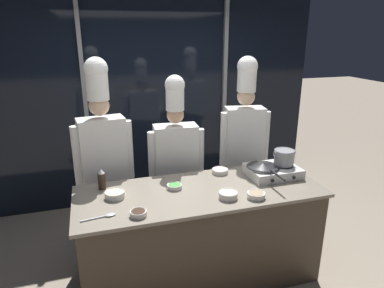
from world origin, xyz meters
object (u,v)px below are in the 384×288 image
Objects in this scene: frying_pan at (263,165)px; prep_bowl_garlic at (228,195)px; prep_bowl_mushrooms at (256,195)px; prep_bowl_onion at (220,171)px; chef_line at (244,134)px; portable_stove at (273,171)px; stock_pot at (284,157)px; squeeze_bottle_soy at (102,179)px; prep_bowl_scallions at (174,186)px; chef_head at (103,148)px; prep_bowl_soy_glaze at (138,213)px; serving_spoon_slotted at (106,216)px; chef_sous at (176,153)px; prep_bowl_noodles at (115,194)px.

prep_bowl_garlic is (-0.48, -0.30, -0.09)m from frying_pan.
prep_bowl_onion is at bearing 99.91° from prep_bowl_mushrooms.
portable_stove is at bearing 101.98° from chef_line.
prep_bowl_garlic is 0.24m from prep_bowl_mushrooms.
stock_pot reaches higher than squeeze_bottle_soy.
chef_head is at bearing 134.58° from prep_bowl_scallions.
prep_bowl_soy_glaze is (-1.47, -0.38, -0.16)m from stock_pot.
portable_stove is 0.98m from prep_bowl_scallions.
prep_bowl_onion is 0.58m from prep_bowl_mushrooms.
serving_spoon_slotted is 0.13× the size of chef_head.
serving_spoon_slotted is 0.14× the size of chef_sous.
chef_head reaches higher than prep_bowl_soy_glaze.
chef_head is (-0.05, 0.61, 0.22)m from prep_bowl_noodles.
serving_spoon_slotted is (-1.23, 0.05, -0.02)m from prep_bowl_mushrooms.
prep_bowl_mushrooms is at bearing -31.22° from prep_bowl_scallions.
squeeze_bottle_soy reaches higher than prep_bowl_onion.
stock_pot is at bearing 10.55° from serving_spoon_slotted.
serving_spoon_slotted is 0.13× the size of chef_line.
chef_line is at bearing 92.10° from portable_stove.
prep_bowl_scallions is (-0.39, 0.31, -0.01)m from prep_bowl_garlic.
frying_pan is (-0.11, -0.01, 0.07)m from portable_stove.
stock_pot is (0.11, 0.00, 0.13)m from portable_stove.
frying_pan is at bearing 11.88° from serving_spoon_slotted.
prep_bowl_noodles is at bearing -177.04° from prep_bowl_scallions.
serving_spoon_slotted is (-0.09, -0.30, -0.03)m from prep_bowl_noodles.
prep_bowl_onion is at bearing 24.88° from serving_spoon_slotted.
chef_sous reaches higher than prep_bowl_onion.
prep_bowl_soy_glaze is (-0.89, -0.59, -0.00)m from prep_bowl_onion.
prep_bowl_noodles is 0.09× the size of chef_sous.
frying_pan is 0.45m from prep_bowl_mushrooms.
chef_head is 1.01× the size of chef_line.
chef_head is (-1.55, 0.59, 0.20)m from portable_stove.
frying_pan is at bearing 55.06° from prep_bowl_mushrooms.
squeeze_bottle_soy reaches higher than prep_bowl_mushrooms.
chef_line reaches higher than portable_stove.
serving_spoon_slotted is at bearing -152.45° from prep_bowl_scallions.
prep_bowl_mushrooms is (0.62, -0.37, 0.00)m from prep_bowl_scallions.
prep_bowl_noodles is at bearing -66.01° from squeeze_bottle_soy.
prep_bowl_garlic is 1.22× the size of prep_bowl_soy_glaze.
frying_pan is 0.64m from chef_line.
squeeze_bottle_soy is (-1.60, 0.18, 0.04)m from portable_stove.
chef_sous reaches higher than serving_spoon_slotted.
stock_pot reaches higher than prep_bowl_onion.
prep_bowl_soy_glaze is (0.24, -0.56, -0.07)m from squeeze_bottle_soy.
stock_pot is 0.11× the size of chef_line.
portable_stove is at bearing 2.70° from frying_pan.
prep_bowl_onion is at bearing 52.85° from chef_line.
stock_pot is at bearing 0.82° from prep_bowl_noodles.
chef_head is at bearing 160.78° from prep_bowl_onion.
frying_pan is at bearing -178.58° from stock_pot.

